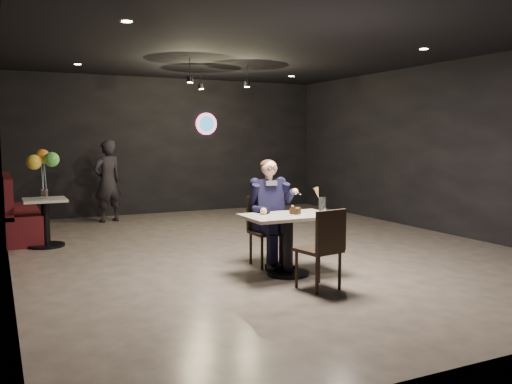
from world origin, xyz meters
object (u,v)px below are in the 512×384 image
side_table (46,222)px  passerby (108,181)px  booth_bench (21,206)px  main_table (288,245)px  chair_near (318,248)px  chair_far (268,231)px  balloon_vase (45,194)px  seated_man (268,211)px  sundae_glass (322,205)px

side_table → passerby: 2.55m
booth_bench → passerby: (1.65, 1.12, 0.29)m
main_table → chair_near: 0.69m
chair_far → chair_near: same height
booth_bench → side_table: size_ratio=2.71×
chair_far → balloon_vase: chair_far is taller
seated_man → balloon_vase: seated_man is taller
sundae_glass → seated_man: bearing=125.5°
chair_near → side_table: chair_near is taller
chair_near → passerby: 6.08m
main_table → chair_far: size_ratio=1.20×
sundae_glass → side_table: (-2.98, 3.22, -0.46)m
main_table → passerby: passerby is taller
seated_man → side_table: (-2.54, 2.60, -0.33)m
booth_bench → passerby: passerby is taller
chair_near → booth_bench: size_ratio=0.43×
seated_man → side_table: 3.64m
chair_far → side_table: bearing=134.3°
main_table → sundae_glass: sundae_glass is taller
chair_far → sundae_glass: (0.44, -0.62, 0.39)m
chair_near → side_table: 4.59m
main_table → seated_man: 0.65m
booth_bench → balloon_vase: bearing=-73.3°
seated_man → passerby: bearing=104.2°
main_table → passerby: bearing=102.7°
passerby → side_table: bearing=36.5°
sundae_glass → passerby: 5.58m
sundae_glass → booth_bench: size_ratio=0.09×
main_table → chair_near: size_ratio=1.20×
seated_man → booth_bench: seated_man is taller
sundae_glass → balloon_vase: 4.38m
chair_near → balloon_vase: (-2.54, 3.83, 0.37)m
seated_man → sundae_glass: (0.44, -0.62, 0.13)m
sundae_glass → balloon_vase: sundae_glass is taller
chair_far → balloon_vase: size_ratio=6.06×
side_table → chair_far: bearing=-45.7°
chair_far → chair_near: bearing=-90.0°
sundae_glass → passerby: passerby is taller
chair_far → sundae_glass: size_ratio=4.66×
seated_man → side_table: size_ratio=1.83×
side_table → sundae_glass: bearing=-47.2°
booth_bench → passerby: 2.01m
chair_near → seated_man: (-0.00, 1.23, 0.26)m
chair_near → seated_man: 1.26m
main_table → sundae_glass: 0.65m
sundae_glass → balloon_vase: (-2.98, 3.22, -0.02)m
chair_far → sundae_glass: bearing=-54.5°
main_table → chair_far: 0.56m
main_table → balloon_vase: size_ratio=7.25×
booth_bench → sundae_glass: bearing=-52.1°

